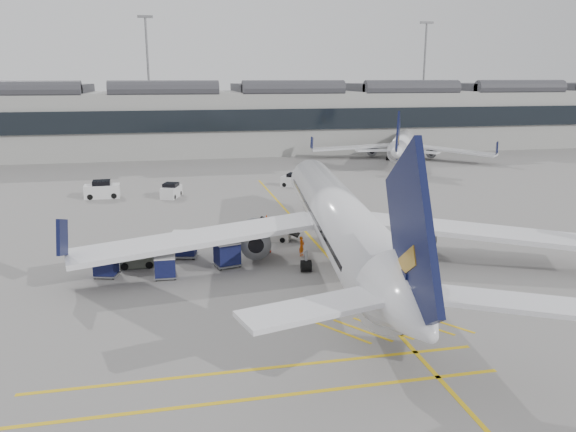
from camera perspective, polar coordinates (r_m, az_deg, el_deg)
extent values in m
plane|color=gray|center=(36.84, -8.46, -7.98)|extent=(220.00, 220.00, 0.00)
cube|color=#9E9E99|center=(106.49, -11.21, 9.30)|extent=(200.00, 20.00, 11.00)
cube|color=black|center=(96.25, -11.11, 9.44)|extent=(200.00, 0.50, 3.60)
cube|color=#38383D|center=(106.20, -11.37, 12.64)|extent=(200.00, 18.00, 1.40)
cylinder|color=slate|center=(120.21, -13.95, 13.01)|extent=(0.44, 0.44, 25.00)
cube|color=slate|center=(120.76, -14.32, 19.04)|extent=(3.00, 0.60, 0.50)
cylinder|color=slate|center=(132.92, 13.59, 13.08)|extent=(0.44, 0.44, 25.00)
cube|color=slate|center=(133.42, 13.92, 18.54)|extent=(3.00, 0.60, 0.50)
cube|color=gold|center=(47.71, 2.79, -2.69)|extent=(0.25, 60.00, 0.01)
cylinder|color=silver|center=(42.65, 5.05, -0.03)|extent=(8.00, 32.55, 4.05)
cone|color=silver|center=(60.38, 2.06, 4.15)|extent=(4.55, 4.77, 4.05)
cone|color=silver|center=(25.20, 12.50, -9.39)|extent=(4.65, 5.63, 4.05)
cube|color=silver|center=(40.81, -8.88, -2.20)|extent=(18.70, 7.27, 0.38)
cube|color=silver|center=(44.33, 18.53, -1.47)|extent=(18.22, 11.27, 0.38)
cylinder|color=slate|center=(43.00, -3.36, -2.26)|extent=(2.72, 4.12, 2.26)
cylinder|color=slate|center=(45.08, 12.73, -1.83)|extent=(2.72, 4.12, 2.26)
cube|color=black|center=(24.77, 12.43, -2.38)|extent=(1.33, 8.17, 9.02)
cylinder|color=black|center=(55.25, 2.78, -0.01)|extent=(0.38, 0.72, 0.69)
cylinder|color=black|center=(40.55, 1.85, -5.10)|extent=(0.85, 0.95, 0.86)
cylinder|color=black|center=(41.51, 9.28, -4.82)|extent=(0.85, 0.95, 0.86)
cylinder|color=silver|center=(98.09, 11.50, 7.25)|extent=(14.06, 24.25, 3.19)
cone|color=silver|center=(112.42, 11.87, 8.06)|extent=(4.36, 4.45, 3.19)
cone|color=silver|center=(83.42, 11.00, 6.37)|extent=(4.65, 5.06, 3.19)
cube|color=silver|center=(97.61, 6.68, 6.95)|extent=(14.70, 5.05, 0.30)
cube|color=silver|center=(96.89, 16.23, 6.44)|extent=(12.48, 12.23, 0.30)
cylinder|color=slate|center=(99.01, 8.62, 6.64)|extent=(2.94, 3.53, 1.78)
cylinder|color=slate|center=(98.58, 14.35, 6.33)|extent=(2.94, 3.53, 1.78)
cube|color=black|center=(83.65, 11.10, 8.02)|extent=(3.07, 5.91, 7.10)
cylinder|color=black|center=(108.05, 11.70, 6.55)|extent=(0.45, 0.59, 0.54)
cylinder|color=black|center=(96.40, 10.11, 5.80)|extent=(0.83, 0.87, 0.68)
cylinder|color=black|center=(96.21, 12.64, 5.66)|extent=(0.83, 0.87, 0.68)
cube|color=beige|center=(48.46, -2.07, -1.99)|extent=(4.17, 2.87, 0.72)
cube|color=black|center=(48.05, -0.89, -1.11)|extent=(3.63, 2.34, 1.51)
cube|color=beige|center=(48.51, -3.38, -1.11)|extent=(1.35, 1.58, 0.92)
cylinder|color=black|center=(48.14, -3.91, -2.29)|extent=(0.49, 0.34, 0.45)
cylinder|color=black|center=(49.47, -3.52, -1.83)|extent=(0.49, 0.34, 0.45)
cylinder|color=black|center=(47.55, -0.56, -2.46)|extent=(0.49, 0.34, 0.45)
cylinder|color=black|center=(48.91, -0.25, -1.99)|extent=(0.49, 0.34, 0.45)
cube|color=gray|center=(41.91, -6.18, -4.88)|extent=(2.14, 1.91, 0.13)
cube|color=#111644|center=(41.65, -6.21, -3.77)|extent=(1.97, 1.82, 1.54)
cube|color=silver|center=(41.41, -6.24, -2.70)|extent=(2.03, 1.88, 0.11)
cylinder|color=black|center=(41.17, -6.85, -5.36)|extent=(0.25, 0.16, 0.23)
cylinder|color=black|center=(42.21, -7.41, -4.88)|extent=(0.25, 0.16, 0.23)
cylinder|color=black|center=(41.68, -4.92, -5.06)|extent=(0.25, 0.16, 0.23)
cylinder|color=black|center=(42.71, -5.53, -4.60)|extent=(0.25, 0.16, 0.23)
cube|color=gray|center=(40.25, -12.32, -5.98)|extent=(1.55, 1.29, 0.11)
cube|color=#111644|center=(40.01, -12.38, -5.02)|extent=(1.42, 1.24, 1.30)
cube|color=silver|center=(39.80, -12.43, -4.10)|extent=(1.46, 1.29, 0.09)
cylinder|color=black|center=(39.84, -13.24, -6.34)|extent=(0.20, 0.09, 0.20)
cylinder|color=black|center=(40.76, -13.18, -5.87)|extent=(0.20, 0.09, 0.20)
cylinder|color=black|center=(39.79, -11.43, -6.27)|extent=(0.20, 0.09, 0.20)
cylinder|color=black|center=(40.71, -11.42, -5.80)|extent=(0.20, 0.09, 0.20)
cube|color=gray|center=(44.50, -10.47, -3.89)|extent=(2.19, 1.92, 0.14)
cube|color=#111644|center=(44.23, -10.52, -2.78)|extent=(2.01, 1.83, 1.64)
cube|color=silver|center=(44.00, -10.57, -1.71)|extent=(2.08, 1.90, 0.11)
cylinder|color=black|center=(44.08, -11.60, -4.23)|extent=(0.27, 0.16, 0.25)
cylinder|color=black|center=(45.24, -11.32, -3.74)|extent=(0.27, 0.16, 0.25)
cylinder|color=black|center=(43.82, -9.57, -4.24)|extent=(0.27, 0.16, 0.25)
cylinder|color=black|center=(44.98, -9.34, -3.75)|extent=(0.27, 0.16, 0.25)
cube|color=gray|center=(41.60, -17.94, -5.68)|extent=(1.86, 1.66, 0.11)
cube|color=#111644|center=(41.37, -18.02, -4.71)|extent=(1.71, 1.58, 1.35)
cube|color=silver|center=(41.16, -18.09, -3.78)|extent=(1.77, 1.63, 0.09)
cylinder|color=black|center=(41.41, -19.02, -5.96)|extent=(0.22, 0.14, 0.20)
cylinder|color=black|center=(42.30, -18.53, -5.50)|extent=(0.22, 0.14, 0.20)
cylinder|color=black|center=(40.95, -17.32, -6.04)|extent=(0.22, 0.14, 0.20)
cylinder|color=black|center=(41.86, -16.86, -5.57)|extent=(0.22, 0.14, 0.20)
imported|color=#EB5B0C|center=(43.99, 1.40, -3.07)|extent=(0.65, 0.68, 1.57)
imported|color=#F4450C|center=(44.81, -2.27, -2.54)|extent=(0.98, 0.79, 1.89)
cube|color=#505548|center=(43.09, -15.07, -4.28)|extent=(2.42, 1.45, 0.97)
cube|color=#505548|center=(42.91, -15.12, -3.55)|extent=(1.16, 1.16, 0.48)
cylinder|color=black|center=(42.64, -16.26, -4.93)|extent=(0.54, 0.24, 0.54)
cylinder|color=black|center=(43.83, -16.15, -4.41)|extent=(0.54, 0.24, 0.54)
cylinder|color=black|center=(42.53, -13.91, -4.83)|extent=(0.54, 0.24, 0.54)
cylinder|color=black|center=(43.72, -13.87, -4.30)|extent=(0.54, 0.24, 0.54)
cone|color=#F24C0A|center=(55.04, -2.21, -0.13)|extent=(0.40, 0.40, 0.55)
cone|color=#F24C0A|center=(48.41, 7.68, -2.28)|extent=(0.33, 0.33, 0.46)
cube|color=silver|center=(68.61, -18.36, 2.41)|extent=(4.01, 2.13, 1.53)
cube|color=black|center=(68.44, -18.42, 3.17)|extent=(2.04, 1.94, 0.66)
cylinder|color=black|center=(67.94, -19.47, 1.83)|extent=(0.67, 0.27, 0.66)
cylinder|color=black|center=(69.65, -19.36, 2.12)|extent=(0.67, 0.27, 0.66)
cylinder|color=black|center=(67.75, -17.27, 1.97)|extent=(0.67, 0.27, 0.66)
cylinder|color=black|center=(69.46, -17.21, 2.26)|extent=(0.67, 0.27, 0.66)
cube|color=silver|center=(66.82, -11.78, 2.42)|extent=(2.64, 3.63, 1.27)
cube|color=black|center=(66.67, -11.81, 3.07)|extent=(2.00, 2.06, 0.55)
cylinder|color=black|center=(65.65, -11.47, 1.91)|extent=(0.37, 0.58, 0.55)
cylinder|color=black|center=(66.13, -12.67, 1.93)|extent=(0.37, 0.58, 0.55)
cylinder|color=black|center=(67.66, -10.88, 2.29)|extent=(0.37, 0.58, 0.55)
cylinder|color=black|center=(68.14, -12.04, 2.31)|extent=(0.37, 0.58, 0.55)
cube|color=silver|center=(71.89, 0.65, 3.52)|extent=(3.68, 3.10, 1.28)
cube|color=black|center=(71.76, 0.65, 4.13)|extent=(2.21, 2.18, 0.55)
cylinder|color=black|center=(71.62, -0.37, 3.19)|extent=(0.58, 0.45, 0.55)
cylinder|color=black|center=(72.98, 0.00, 3.39)|extent=(0.58, 0.45, 0.55)
cylinder|color=black|center=(70.95, 1.31, 3.08)|extent=(0.58, 0.45, 0.55)
cylinder|color=black|center=(72.33, 1.65, 3.29)|extent=(0.58, 0.45, 0.55)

